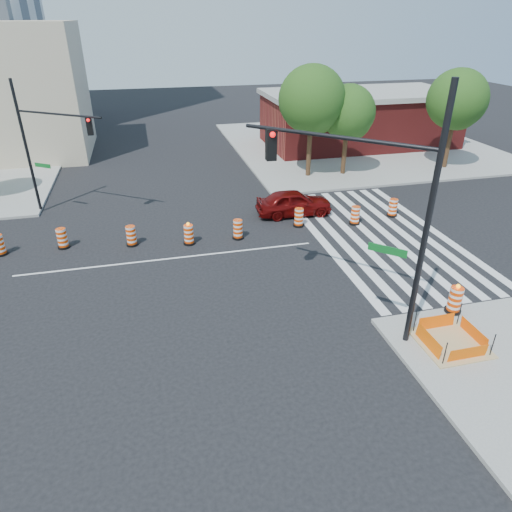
{
  "coord_description": "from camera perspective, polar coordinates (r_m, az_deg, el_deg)",
  "views": [
    {
      "loc": [
        -0.62,
        -19.69,
        10.29
      ],
      "look_at": [
        3.41,
        -3.3,
        1.4
      ],
      "focal_mm": 32.0,
      "sensor_mm": 36.0,
      "label": 1
    }
  ],
  "objects": [
    {
      "name": "pit_drum",
      "position": [
        19.1,
        23.6,
        -5.11
      ],
      "size": [
        0.62,
        0.62,
        1.23
      ],
      "color": "black",
      "rests_on": "ground"
    },
    {
      "name": "lane_centerline",
      "position": [
        22.22,
        -10.64,
        -0.31
      ],
      "size": [
        14.0,
        0.12,
        0.01
      ],
      "primitive_type": "cube",
      "color": "silver",
      "rests_on": "ground"
    },
    {
      "name": "median_drum_2",
      "position": [
        24.65,
        -23.05,
        1.98
      ],
      "size": [
        0.6,
        0.6,
        1.02
      ],
      "color": "black",
      "rests_on": "ground"
    },
    {
      "name": "median_drum_6",
      "position": [
        25.22,
        5.37,
        4.76
      ],
      "size": [
        0.6,
        0.6,
        1.02
      ],
      "color": "black",
      "rests_on": "ground"
    },
    {
      "name": "median_drum_4",
      "position": [
        23.32,
        -8.4,
        2.62
      ],
      "size": [
        0.6,
        0.6,
        1.18
      ],
      "color": "black",
      "rests_on": "ground"
    },
    {
      "name": "median_drum_7",
      "position": [
        25.96,
        12.28,
        4.92
      ],
      "size": [
        0.6,
        0.6,
        1.02
      ],
      "color": "black",
      "rests_on": "ground"
    },
    {
      "name": "red_coupe",
      "position": [
        26.62,
        4.76,
        6.66
      ],
      "size": [
        4.4,
        1.87,
        1.48
      ],
      "primitive_type": "imported",
      "rotation": [
        0.0,
        0.0,
        1.54
      ],
      "color": "#5A0807",
      "rests_on": "ground"
    },
    {
      "name": "tree_north_d",
      "position": [
        33.47,
        11.45,
        16.86
      ],
      "size": [
        3.73,
        3.72,
        6.33
      ],
      "color": "#382314",
      "rests_on": "ground"
    },
    {
      "name": "excavation_pit",
      "position": [
        17.55,
        23.11,
        -9.84
      ],
      "size": [
        2.2,
        2.2,
        0.9
      ],
      "color": "tan",
      "rests_on": "ground"
    },
    {
      "name": "crosswalk_east",
      "position": [
        25.04,
        15.13,
        2.52
      ],
      "size": [
        6.75,
        13.5,
        0.01
      ],
      "color": "silver",
      "rests_on": "ground"
    },
    {
      "name": "median_drum_8",
      "position": [
        27.59,
        16.73,
        5.74
      ],
      "size": [
        0.6,
        0.6,
        1.02
      ],
      "color": "black",
      "rests_on": "ground"
    },
    {
      "name": "signal_pole_se",
      "position": [
        15.16,
        14.39,
        7.81
      ],
      "size": [
        4.81,
        4.72,
        8.71
      ],
      "rotation": [
        0.0,
        0.0,
        2.37
      ],
      "color": "black",
      "rests_on": "ground"
    },
    {
      "name": "sidewalk_ne",
      "position": [
        43.26,
        12.46,
        13.49
      ],
      "size": [
        22.0,
        22.0,
        0.15
      ],
      "primitive_type": "cube",
      "color": "gray",
      "rests_on": "ground"
    },
    {
      "name": "ground",
      "position": [
        22.22,
        -10.64,
        -0.32
      ],
      "size": [
        120.0,
        120.0,
        0.0
      ],
      "primitive_type": "plane",
      "color": "black",
      "rests_on": "ground"
    },
    {
      "name": "tree_north_c",
      "position": [
        32.48,
        7.03,
        18.43
      ],
      "size": [
        4.49,
        4.49,
        7.63
      ],
      "color": "#382314",
      "rests_on": "ground"
    },
    {
      "name": "median_drum_5",
      "position": [
        23.68,
        -2.28,
        3.28
      ],
      "size": [
        0.6,
        0.6,
        1.02
      ],
      "color": "black",
      "rests_on": "ground"
    },
    {
      "name": "signal_pole_nw",
      "position": [
        27.83,
        -24.87,
        13.27
      ],
      "size": [
        4.59,
        3.27,
        7.29
      ],
      "rotation": [
        0.0,
        0.0,
        -0.61
      ],
      "color": "black",
      "rests_on": "ground"
    },
    {
      "name": "tree_north_e",
      "position": [
        37.2,
        23.82,
        17.13
      ],
      "size": [
        4.23,
        4.23,
        7.19
      ],
      "color": "#382314",
      "rests_on": "ground"
    },
    {
      "name": "median_drum_3",
      "position": [
        23.79,
        -15.32,
        2.38
      ],
      "size": [
        0.6,
        0.6,
        1.02
      ],
      "color": "black",
      "rests_on": "ground"
    },
    {
      "name": "brick_storefront",
      "position": [
        42.78,
        12.78,
        16.39
      ],
      "size": [
        16.5,
        8.5,
        4.6
      ],
      "color": "maroon",
      "rests_on": "ground"
    }
  ]
}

